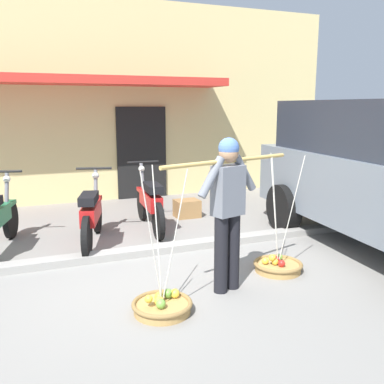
{
  "coord_description": "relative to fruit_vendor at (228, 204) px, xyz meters",
  "views": [
    {
      "loc": [
        -1.47,
        -4.8,
        2.02
      ],
      "look_at": [
        0.67,
        0.6,
        0.85
      ],
      "focal_mm": 40.21,
      "sensor_mm": 36.0,
      "label": 1
    }
  ],
  "objects": [
    {
      "name": "motorcycle_third_in_row",
      "position": [
        -0.12,
        2.62,
        -0.53
      ],
      "size": [
        0.54,
        1.82,
        1.09
      ],
      "color": "black",
      "rests_on": "ground"
    },
    {
      "name": "fruit_vendor",
      "position": [
        0.0,
        0.0,
        0.0
      ],
      "size": [
        1.68,
        0.55,
        1.7
      ],
      "color": "black",
      "rests_on": "ground"
    },
    {
      "name": "ground_plane",
      "position": [
        -0.55,
        0.76,
        -0.98
      ],
      "size": [
        90.0,
        90.0,
        0.0
      ],
      "primitive_type": "plane",
      "color": "gray"
    },
    {
      "name": "storefront_building",
      "position": [
        -1.52,
        7.64,
        1.12
      ],
      "size": [
        13.0,
        6.0,
        4.2
      ],
      "color": "#DBC684",
      "rests_on": "ground"
    },
    {
      "name": "motorcycle_second_in_row",
      "position": [
        -1.13,
        2.17,
        -0.53
      ],
      "size": [
        0.67,
        1.77,
        1.09
      ],
      "color": "black",
      "rests_on": "ground"
    },
    {
      "name": "sidewalk_curb",
      "position": [
        -0.55,
        1.46,
        -0.93
      ],
      "size": [
        20.0,
        0.24,
        0.1
      ],
      "primitive_type": "cube",
      "color": "gray",
      "rests_on": "ground"
    },
    {
      "name": "fruit_basket_left_side",
      "position": [
        -0.83,
        -0.25,
        -0.9
      ],
      "size": [
        0.61,
        0.61,
        1.45
      ],
      "color": "#B2894C",
      "rests_on": "ground"
    },
    {
      "name": "wooden_crate",
      "position": [
        0.74,
        3.16,
        -0.82
      ],
      "size": [
        0.44,
        0.36,
        0.32
      ],
      "primitive_type": "cube",
      "color": "olive",
      "rests_on": "ground"
    },
    {
      "name": "fruit_basket_right_side",
      "position": [
        0.83,
        0.26,
        -0.9
      ],
      "size": [
        0.61,
        0.61,
        1.45
      ],
      "color": "#B2894C",
      "rests_on": "ground"
    }
  ]
}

